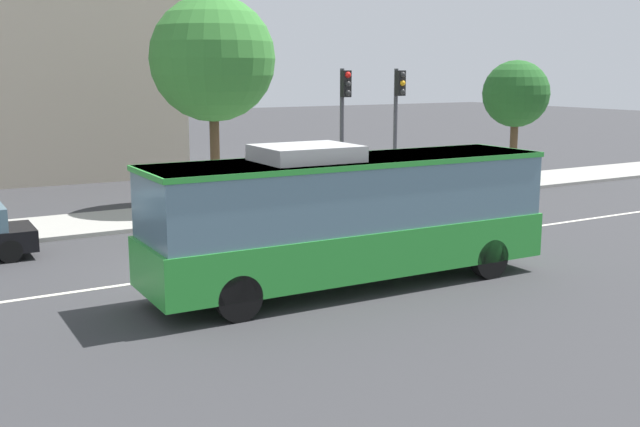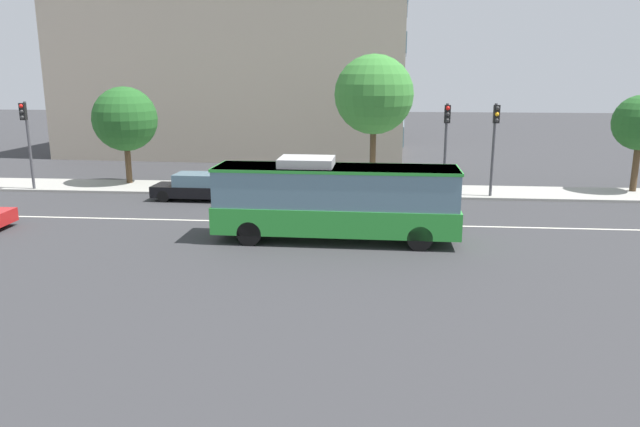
{
  "view_description": "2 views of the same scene",
  "coord_description": "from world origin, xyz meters",
  "px_view_note": "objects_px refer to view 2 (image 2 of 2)",
  "views": [
    {
      "loc": [
        -7.14,
        -17.74,
        5.11
      ],
      "look_at": [
        2.14,
        -1.99,
        1.68
      ],
      "focal_mm": 42.71,
      "sensor_mm": 36.0,
      "label": 1
    },
    {
      "loc": [
        3.97,
        -26.73,
        6.85
      ],
      "look_at": [
        1.78,
        -2.12,
        0.97
      ],
      "focal_mm": 33.51,
      "sensor_mm": 36.0,
      "label": 2
    }
  ],
  "objects_px": {
    "traffic_light_mid_block": "(446,134)",
    "street_tree_kerbside_centre": "(374,95)",
    "traffic_light_near_corner": "(495,134)",
    "street_tree_kerbside_right": "(125,119)",
    "traffic_light_far_corner": "(26,131)",
    "sedan_black": "(196,187)",
    "transit_bus": "(335,198)"
  },
  "relations": [
    {
      "from": "traffic_light_near_corner",
      "to": "transit_bus",
      "type": "bearing_deg",
      "value": -40.23
    },
    {
      "from": "traffic_light_mid_block",
      "to": "traffic_light_far_corner",
      "type": "relative_size",
      "value": 1.0
    },
    {
      "from": "traffic_light_near_corner",
      "to": "traffic_light_far_corner",
      "type": "relative_size",
      "value": 1.0
    },
    {
      "from": "transit_bus",
      "to": "street_tree_kerbside_right",
      "type": "relative_size",
      "value": 1.67
    },
    {
      "from": "transit_bus",
      "to": "traffic_light_far_corner",
      "type": "height_order",
      "value": "traffic_light_far_corner"
    },
    {
      "from": "traffic_light_far_corner",
      "to": "street_tree_kerbside_centre",
      "type": "xyz_separation_m",
      "value": [
        19.85,
        2.9,
        1.98
      ]
    },
    {
      "from": "traffic_light_far_corner",
      "to": "street_tree_kerbside_centre",
      "type": "bearing_deg",
      "value": 95.3
    },
    {
      "from": "traffic_light_near_corner",
      "to": "street_tree_kerbside_centre",
      "type": "xyz_separation_m",
      "value": [
        -6.55,
        2.66,
        1.98
      ]
    },
    {
      "from": "sedan_black",
      "to": "traffic_light_far_corner",
      "type": "bearing_deg",
      "value": -6.53
    },
    {
      "from": "traffic_light_far_corner",
      "to": "street_tree_kerbside_centre",
      "type": "height_order",
      "value": "street_tree_kerbside_centre"
    },
    {
      "from": "traffic_light_far_corner",
      "to": "street_tree_kerbside_right",
      "type": "height_order",
      "value": "street_tree_kerbside_right"
    },
    {
      "from": "traffic_light_mid_block",
      "to": "street_tree_kerbside_centre",
      "type": "distance_m",
      "value": 5.26
    },
    {
      "from": "traffic_light_mid_block",
      "to": "street_tree_kerbside_centre",
      "type": "bearing_deg",
      "value": -123.18
    },
    {
      "from": "street_tree_kerbside_right",
      "to": "street_tree_kerbside_centre",
      "type": "bearing_deg",
      "value": 1.43
    },
    {
      "from": "transit_bus",
      "to": "street_tree_kerbside_centre",
      "type": "xyz_separation_m",
      "value": [
        1.5,
        11.77,
        3.73
      ]
    },
    {
      "from": "traffic_light_near_corner",
      "to": "street_tree_kerbside_right",
      "type": "xyz_separation_m",
      "value": [
        -21.56,
        2.28,
        0.48
      ]
    },
    {
      "from": "transit_bus",
      "to": "traffic_light_mid_block",
      "type": "relative_size",
      "value": 1.93
    },
    {
      "from": "traffic_light_near_corner",
      "to": "street_tree_kerbside_centre",
      "type": "relative_size",
      "value": 0.66
    },
    {
      "from": "sedan_black",
      "to": "traffic_light_mid_block",
      "type": "relative_size",
      "value": 0.87
    },
    {
      "from": "street_tree_kerbside_right",
      "to": "traffic_light_far_corner",
      "type": "bearing_deg",
      "value": -152.42
    },
    {
      "from": "transit_bus",
      "to": "traffic_light_near_corner",
      "type": "distance_m",
      "value": 12.28
    },
    {
      "from": "traffic_light_near_corner",
      "to": "street_tree_kerbside_right",
      "type": "distance_m",
      "value": 21.69
    },
    {
      "from": "sedan_black",
      "to": "traffic_light_mid_block",
      "type": "bearing_deg",
      "value": -172.37
    },
    {
      "from": "street_tree_kerbside_centre",
      "to": "traffic_light_mid_block",
      "type": "bearing_deg",
      "value": -36.15
    },
    {
      "from": "traffic_light_near_corner",
      "to": "street_tree_kerbside_centre",
      "type": "distance_m",
      "value": 7.34
    },
    {
      "from": "traffic_light_near_corner",
      "to": "traffic_light_far_corner",
      "type": "distance_m",
      "value": 26.4
    },
    {
      "from": "sedan_black",
      "to": "street_tree_kerbside_centre",
      "type": "xyz_separation_m",
      "value": [
        9.58,
        4.34,
        4.81
      ]
    },
    {
      "from": "traffic_light_near_corner",
      "to": "traffic_light_mid_block",
      "type": "xyz_separation_m",
      "value": [
        -2.61,
        -0.22,
        0.0
      ]
    },
    {
      "from": "sedan_black",
      "to": "traffic_light_far_corner",
      "type": "xyz_separation_m",
      "value": [
        -10.27,
        1.44,
        2.84
      ]
    },
    {
      "from": "traffic_light_mid_block",
      "to": "street_tree_kerbside_centre",
      "type": "height_order",
      "value": "street_tree_kerbside_centre"
    },
    {
      "from": "sedan_black",
      "to": "street_tree_kerbside_right",
      "type": "bearing_deg",
      "value": -34.63
    },
    {
      "from": "traffic_light_near_corner",
      "to": "street_tree_kerbside_centre",
      "type": "bearing_deg",
      "value": -110.89
    }
  ]
}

